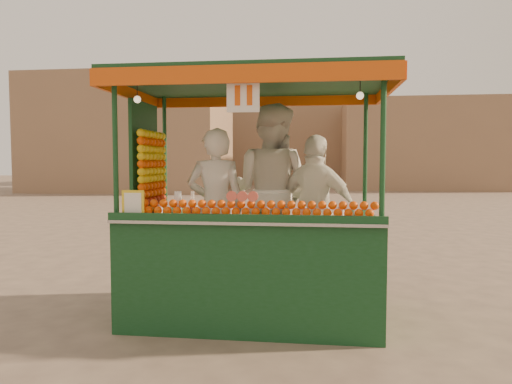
# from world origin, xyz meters

# --- Properties ---
(ground) EXTENTS (90.00, 90.00, 0.00)m
(ground) POSITION_xyz_m (0.00, 0.00, 0.00)
(ground) COLOR brown
(ground) RESTS_ON ground
(building_left) EXTENTS (10.00, 6.00, 6.00)m
(building_left) POSITION_xyz_m (-9.00, 20.00, 3.00)
(building_left) COLOR #8D6C50
(building_left) RESTS_ON ground
(building_right) EXTENTS (9.00, 6.00, 5.00)m
(building_right) POSITION_xyz_m (7.00, 24.00, 2.50)
(building_right) COLOR #8D6C50
(building_right) RESTS_ON ground
(building_center) EXTENTS (14.00, 7.00, 7.00)m
(building_center) POSITION_xyz_m (-2.00, 30.00, 3.50)
(building_center) COLOR #8D6C50
(building_center) RESTS_ON ground
(juice_cart) EXTENTS (2.66, 1.72, 2.41)m
(juice_cart) POSITION_xyz_m (0.19, 0.01, 0.78)
(juice_cart) COLOR #103B17
(juice_cart) RESTS_ON ground
(vendor_left) EXTENTS (0.64, 0.46, 1.63)m
(vendor_left) POSITION_xyz_m (-0.16, 0.18, 1.10)
(vendor_left) COLOR silver
(vendor_left) RESTS_ON ground
(vendor_middle) EXTENTS (1.15, 1.04, 1.92)m
(vendor_middle) POSITION_xyz_m (0.39, 0.57, 1.24)
(vendor_middle) COLOR white
(vendor_middle) RESTS_ON ground
(vendor_right) EXTENTS (1.00, 0.76, 1.58)m
(vendor_right) POSITION_xyz_m (0.88, 0.33, 1.07)
(vendor_right) COLOR white
(vendor_right) RESTS_ON ground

